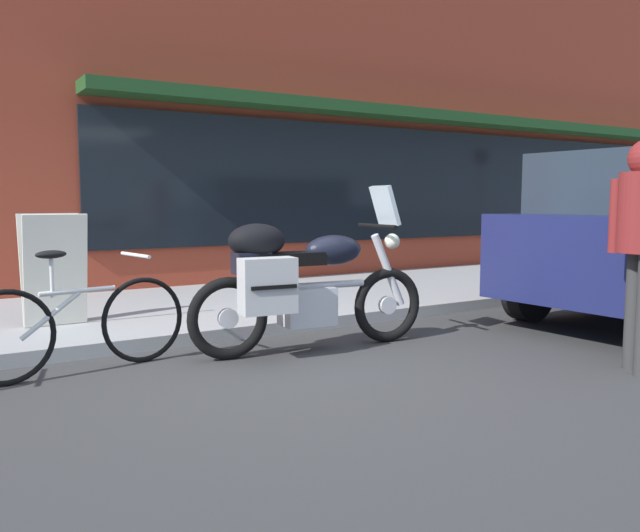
% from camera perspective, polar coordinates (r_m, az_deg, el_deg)
% --- Properties ---
extents(ground_plane, '(80.00, 80.00, 0.00)m').
position_cam_1_polar(ground_plane, '(4.97, -2.04, -9.12)').
color(ground_plane, '#363636').
extents(storefront_building, '(22.01, 0.90, 7.60)m').
position_cam_1_polar(storefront_building, '(12.91, 16.27, 16.49)').
color(storefront_building, '#973724').
rests_on(storefront_building, ground_plane).
extents(touring_motorcycle, '(2.18, 0.62, 1.42)m').
position_cam_1_polar(touring_motorcycle, '(5.37, -1.75, -1.31)').
color(touring_motorcycle, black).
rests_on(touring_motorcycle, ground_plane).
extents(parked_bicycle, '(1.68, 0.48, 0.93)m').
position_cam_1_polar(parked_bicycle, '(5.08, -20.72, -4.86)').
color(parked_bicycle, black).
rests_on(parked_bicycle, ground_plane).
extents(sandwich_board_sign, '(0.55, 0.43, 1.04)m').
position_cam_1_polar(sandwich_board_sign, '(6.44, -22.63, -0.29)').
color(sandwich_board_sign, silver).
rests_on(sandwich_board_sign, sidewalk_curb).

